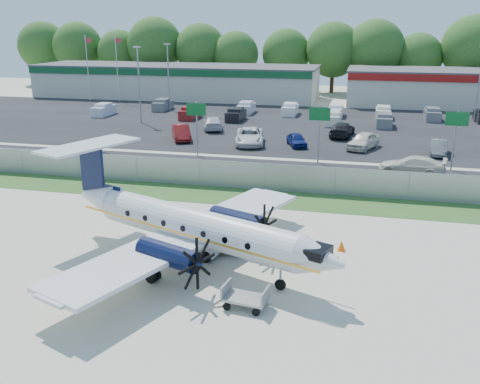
% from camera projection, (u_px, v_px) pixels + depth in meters
% --- Properties ---
extents(ground, '(170.00, 170.00, 0.00)m').
position_uv_depth(ground, '(212.00, 273.00, 26.06)').
color(ground, beige).
rests_on(ground, ground).
extents(grass_verge, '(170.00, 4.00, 0.02)m').
position_uv_depth(grass_verge, '(260.00, 198.00, 37.20)').
color(grass_verge, '#2D561E').
rests_on(grass_verge, ground).
extents(access_road, '(170.00, 8.00, 0.02)m').
position_uv_depth(access_road, '(276.00, 172.00, 43.70)').
color(access_road, black).
rests_on(access_road, ground).
extents(parking_lot, '(170.00, 32.00, 0.02)m').
position_uv_depth(parking_lot, '(306.00, 126.00, 63.20)').
color(parking_lot, black).
rests_on(parking_lot, ground).
extents(perimeter_fence, '(120.00, 0.06, 1.99)m').
position_uv_depth(perimeter_fence, '(265.00, 177.00, 38.76)').
color(perimeter_fence, gray).
rests_on(perimeter_fence, ground).
extents(building_west, '(46.40, 12.40, 5.24)m').
position_uv_depth(building_west, '(176.00, 81.00, 88.05)').
color(building_west, beige).
rests_on(building_west, ground).
extents(sign_left, '(1.80, 0.26, 5.00)m').
position_uv_depth(sign_left, '(196.00, 117.00, 47.99)').
color(sign_left, gray).
rests_on(sign_left, ground).
extents(sign_mid, '(1.80, 0.26, 5.00)m').
position_uv_depth(sign_mid, '(319.00, 122.00, 45.59)').
color(sign_mid, gray).
rests_on(sign_mid, ground).
extents(sign_right, '(1.80, 0.26, 5.00)m').
position_uv_depth(sign_right, '(456.00, 127.00, 43.19)').
color(sign_right, gray).
rests_on(sign_right, ground).
extents(flagpole_west, '(1.06, 0.12, 10.00)m').
position_uv_depth(flagpole_west, '(88.00, 64.00, 83.26)').
color(flagpole_west, silver).
rests_on(flagpole_west, ground).
extents(flagpole_east, '(1.06, 0.12, 10.00)m').
position_uv_depth(flagpole_east, '(117.00, 64.00, 82.17)').
color(flagpole_east, silver).
rests_on(flagpole_east, ground).
extents(light_pole_nw, '(0.90, 0.35, 9.09)m').
position_uv_depth(light_pole_nw, '(139.00, 79.00, 64.13)').
color(light_pole_nw, gray).
rests_on(light_pole_nw, ground).
extents(light_pole_sw, '(0.90, 0.35, 9.09)m').
position_uv_depth(light_pole_sw, '(168.00, 72.00, 73.42)').
color(light_pole_sw, gray).
rests_on(light_pole_sw, ground).
extents(light_pole_se, '(0.90, 0.35, 9.09)m').
position_uv_depth(light_pole_se, '(480.00, 79.00, 64.70)').
color(light_pole_se, gray).
rests_on(light_pole_se, ground).
extents(tree_line, '(112.00, 6.00, 14.00)m').
position_uv_depth(tree_line, '(327.00, 92.00, 94.77)').
color(tree_line, '#275318').
rests_on(tree_line, ground).
extents(aircraft, '(16.88, 16.42, 5.21)m').
position_uv_depth(aircraft, '(191.00, 225.00, 26.66)').
color(aircraft, silver).
rests_on(aircraft, ground).
extents(pushback_tug, '(2.73, 2.21, 1.34)m').
position_uv_depth(pushback_tug, '(200.00, 243.00, 27.98)').
color(pushback_tug, silver).
rests_on(pushback_tug, ground).
extents(baggage_cart_near, '(2.44, 1.98, 1.11)m').
position_uv_depth(baggage_cart_near, '(224.00, 245.00, 28.03)').
color(baggage_cart_near, gray).
rests_on(baggage_cart_near, ground).
extents(baggage_cart_far, '(2.02, 1.38, 0.99)m').
position_uv_depth(baggage_cart_far, '(245.00, 297.00, 22.77)').
color(baggage_cart_far, gray).
rests_on(baggage_cart_far, ground).
extents(cone_nose, '(0.42, 0.42, 0.59)m').
position_uv_depth(cone_nose, '(341.00, 246.00, 28.56)').
color(cone_nose, '#FB5F07').
rests_on(cone_nose, ground).
extents(cone_starboard_wing, '(0.33, 0.33, 0.48)m').
position_uv_depth(cone_starboard_wing, '(236.00, 237.00, 29.81)').
color(cone_starboard_wing, '#FB5F07').
rests_on(cone_starboard_wing, ground).
extents(road_car_west, '(4.44, 3.01, 1.39)m').
position_uv_depth(road_car_west, '(87.00, 165.00, 45.91)').
color(road_car_west, black).
rests_on(road_car_west, ground).
extents(road_car_mid, '(5.50, 3.00, 1.51)m').
position_uv_depth(road_car_mid, '(411.00, 175.00, 43.02)').
color(road_car_mid, beige).
rests_on(road_car_mid, ground).
extents(parked_car_a, '(3.49, 5.00, 1.56)m').
position_uv_depth(parked_car_a, '(181.00, 140.00, 55.98)').
color(parked_car_a, maroon).
rests_on(parked_car_a, ground).
extents(parked_car_b, '(3.77, 6.30, 1.64)m').
position_uv_depth(parked_car_b, '(250.00, 144.00, 53.88)').
color(parked_car_b, silver).
rests_on(parked_car_b, ground).
extents(parked_car_c, '(2.74, 4.06, 1.28)m').
position_uv_depth(parked_car_c, '(297.00, 146.00, 53.06)').
color(parked_car_c, navy).
rests_on(parked_car_c, ground).
extents(parked_car_d, '(3.56, 5.11, 1.62)m').
position_uv_depth(parked_car_d, '(363.00, 149.00, 51.89)').
color(parked_car_d, beige).
rests_on(parked_car_d, ground).
extents(parked_car_e, '(1.93, 4.30, 1.37)m').
position_uv_depth(parked_car_e, '(438.00, 155.00, 49.56)').
color(parked_car_e, '#595B5E').
rests_on(parked_car_e, ground).
extents(parked_car_f, '(3.54, 5.55, 1.50)m').
position_uv_depth(parked_car_f, '(213.00, 129.00, 61.48)').
color(parked_car_f, silver).
rests_on(parked_car_f, ground).
extents(parked_car_g, '(2.78, 5.51, 1.54)m').
position_uv_depth(parked_car_g, '(342.00, 137.00, 57.57)').
color(parked_car_g, black).
rests_on(parked_car_g, ground).
extents(far_parking_rows, '(56.00, 10.00, 1.60)m').
position_uv_depth(far_parking_rows, '(310.00, 120.00, 67.84)').
color(far_parking_rows, gray).
rests_on(far_parking_rows, ground).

